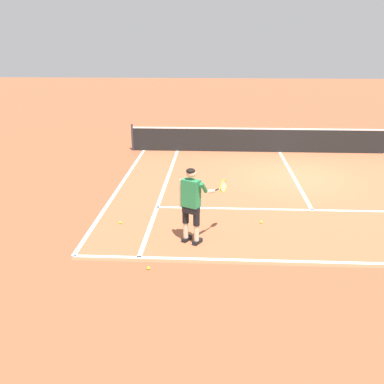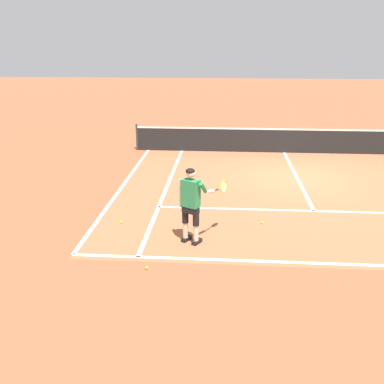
{
  "view_description": "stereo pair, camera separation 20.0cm",
  "coord_description": "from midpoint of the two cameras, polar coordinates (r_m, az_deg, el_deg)",
  "views": [
    {
      "loc": [
        -2.58,
        -14.03,
        4.23
      ],
      "look_at": [
        -3.08,
        -4.78,
        1.05
      ],
      "focal_mm": 41.26,
      "sensor_mm": 36.0,
      "label": 1
    },
    {
      "loc": [
        -2.38,
        -14.01,
        4.23
      ],
      "look_at": [
        -3.08,
        -4.78,
        1.05
      ],
      "focal_mm": 41.26,
      "sensor_mm": 36.0,
      "label": 2
    }
  ],
  "objects": [
    {
      "name": "tennis_ball_mid_court",
      "position": [
        10.92,
        9.58,
        -3.93
      ],
      "size": [
        0.07,
        0.07,
        0.07
      ],
      "primitive_type": "sphere",
      "color": "#CCE02D",
      "rests_on": "ground"
    },
    {
      "name": "line_centre_service",
      "position": [
        15.01,
        13.68,
        2.06
      ],
      "size": [
        0.1,
        6.4,
        0.01
      ],
      "primitive_type": "cube",
      "color": "white",
      "rests_on": "ground"
    },
    {
      "name": "tennis_ball_near_feet",
      "position": [
        10.94,
        -8.64,
        -3.84
      ],
      "size": [
        0.07,
        0.07,
        0.07
      ],
      "primitive_type": "sphere",
      "color": "#CCE02D",
      "rests_on": "ground"
    },
    {
      "name": "court_inner_surface",
      "position": [
        13.65,
        14.59,
        0.27
      ],
      "size": [
        10.98,
        9.71,
        0.0
      ],
      "primitive_type": "cube",
      "color": "#B2603D",
      "rests_on": "ground"
    },
    {
      "name": "tennis_net",
      "position": [
        17.96,
        12.26,
        6.54
      ],
      "size": [
        11.96,
        0.08,
        1.07
      ],
      "color": "#333338",
      "rests_on": "ground"
    },
    {
      "name": "line_baseline",
      "position": [
        9.45,
        19.29,
        -8.79
      ],
      "size": [
        10.98,
        0.1,
        0.01
      ],
      "primitive_type": "cube",
      "color": "white",
      "rests_on": "ground"
    },
    {
      "name": "ground_plane",
      "position": [
        14.85,
        13.77,
        1.86
      ],
      "size": [
        80.0,
        80.0,
        0.0
      ],
      "primitive_type": "plane",
      "color": "#9E5133"
    },
    {
      "name": "line_singles_left",
      "position": [
        13.52,
        -2.82,
        0.71
      ],
      "size": [
        0.1,
        9.31,
        0.01
      ],
      "primitive_type": "cube",
      "color": "white",
      "rests_on": "ground"
    },
    {
      "name": "tennis_ball_by_baseline",
      "position": [
        8.78,
        -5.21,
        -9.71
      ],
      "size": [
        0.07,
        0.07,
        0.07
      ],
      "primitive_type": "sphere",
      "color": "#CCE02D",
      "rests_on": "ground"
    },
    {
      "name": "tennis_player",
      "position": [
        9.46,
        0.56,
        -1.1
      ],
      "size": [
        1.04,
        0.91,
        1.71
      ],
      "color": "black",
      "rests_on": "ground"
    },
    {
      "name": "line_doubles_left",
      "position": [
        13.75,
        -8.52,
        0.84
      ],
      "size": [
        0.1,
        9.31,
        0.01
      ],
      "primitive_type": "cube",
      "color": "white",
      "rests_on": "ground"
    },
    {
      "name": "line_service",
      "position": [
        12.03,
        15.96,
        -2.37
      ],
      "size": [
        8.23,
        0.1,
        0.01
      ],
      "primitive_type": "cube",
      "color": "white",
      "rests_on": "ground"
    }
  ]
}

